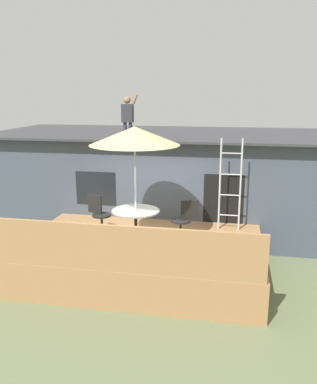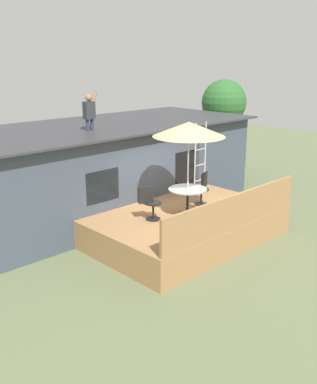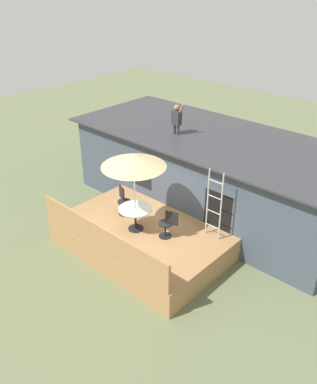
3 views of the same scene
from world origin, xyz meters
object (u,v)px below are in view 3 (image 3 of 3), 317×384
(patio_umbrella, at_px, (134,160))
(patio_table, at_px, (135,213))
(patio_chair_left, at_px, (123,201))
(step_ladder, at_px, (214,205))
(patio_chair_right, at_px, (168,224))
(person_figure, at_px, (177,117))

(patio_umbrella, bearing_deg, patio_table, 135.00)
(patio_umbrella, distance_m, patio_chair_left, 2.17)
(patio_umbrella, bearing_deg, step_ladder, 33.15)
(patio_umbrella, height_order, step_ladder, patio_umbrella)
(patio_table, height_order, patio_chair_left, patio_chair_left)
(patio_umbrella, relative_size, patio_chair_right, 2.76)
(step_ladder, bearing_deg, person_figure, 149.31)
(step_ladder, distance_m, person_figure, 3.75)
(patio_umbrella, distance_m, person_figure, 3.19)
(person_figure, bearing_deg, step_ladder, -30.69)
(person_figure, relative_size, patio_chair_left, 1.21)
(patio_umbrella, bearing_deg, person_figure, 107.33)
(patio_chair_left, bearing_deg, person_figure, 112.39)
(step_ladder, height_order, patio_chair_right, step_ladder)
(patio_umbrella, height_order, person_figure, person_figure)
(patio_table, xyz_separation_m, patio_chair_left, (-0.98, 0.42, -0.13))
(person_figure, xyz_separation_m, patio_chair_right, (1.96, -2.69, -2.22))
(patio_chair_right, bearing_deg, patio_table, 0.00)
(patio_table, bearing_deg, patio_chair_right, 18.75)
(step_ladder, xyz_separation_m, patio_chair_left, (-2.96, -0.88, -0.64))
(person_figure, bearing_deg, patio_chair_right, -53.93)
(patio_chair_left, xyz_separation_m, patio_chair_right, (1.99, -0.07, 0.00))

